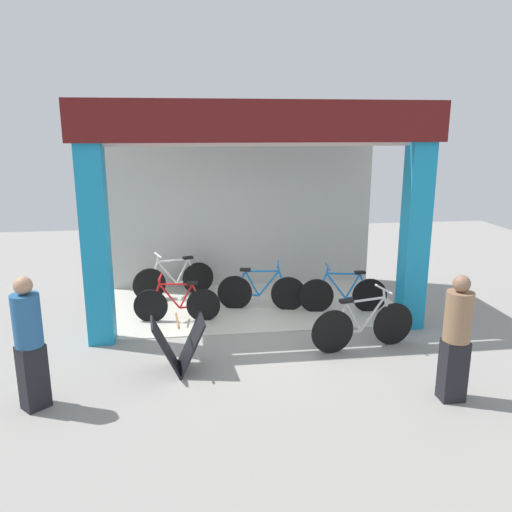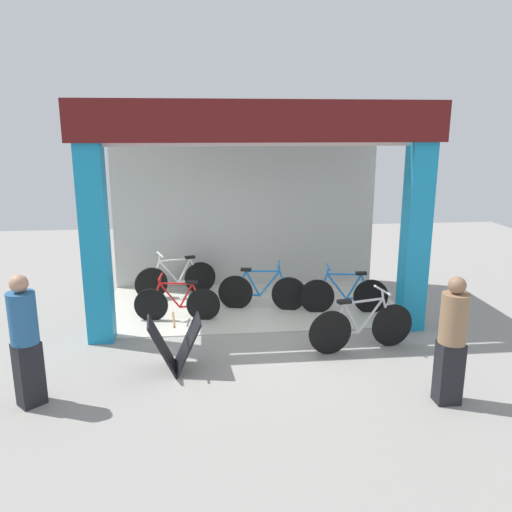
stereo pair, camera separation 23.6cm
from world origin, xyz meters
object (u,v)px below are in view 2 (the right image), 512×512
object	(u,v)px
bicycle_inside_3	(177,303)
bicycle_parked_0	(361,326)
bicycle_inside_2	(344,295)
pedestrian_1	(25,340)
bicycle_inside_0	(262,291)
pedestrian_0	(452,340)
sandwich_board_sign	(175,345)
bicycle_inside_1	(176,279)

from	to	relation	value
bicycle_inside_3	bicycle_parked_0	world-z (taller)	bicycle_parked_0
bicycle_inside_2	pedestrian_1	world-z (taller)	pedestrian_1
bicycle_inside_0	pedestrian_0	world-z (taller)	pedestrian_0
bicycle_parked_0	pedestrian_1	bearing A→B (deg)	-165.74
bicycle_inside_2	pedestrian_0	world-z (taller)	pedestrian_0
sandwich_board_sign	pedestrian_0	world-z (taller)	pedestrian_0
bicycle_parked_0	sandwich_board_sign	size ratio (longest dim) A/B	2.19
bicycle_inside_2	bicycle_inside_1	bearing A→B (deg)	157.21
bicycle_inside_0	bicycle_parked_0	size ratio (longest dim) A/B	0.95
bicycle_inside_3	bicycle_parked_0	size ratio (longest dim) A/B	0.89
bicycle_inside_2	pedestrian_0	xyz separation A→B (m)	(0.42, -3.21, 0.47)
pedestrian_0	pedestrian_1	xyz separation A→B (m)	(-5.10, 0.48, 0.02)
pedestrian_0	bicycle_inside_3	bearing A→B (deg)	137.63
bicycle_inside_1	bicycle_inside_2	world-z (taller)	bicycle_inside_1
bicycle_inside_2	bicycle_parked_0	bearing A→B (deg)	-96.15
bicycle_inside_2	bicycle_inside_3	distance (m)	3.01
bicycle_inside_0	sandwich_board_sign	distance (m)	2.75
pedestrian_0	bicycle_inside_2	bearing A→B (deg)	97.48
pedestrian_1	bicycle_inside_1	bearing A→B (deg)	68.56
bicycle_parked_0	pedestrian_1	size ratio (longest dim) A/B	1.02
bicycle_inside_1	pedestrian_0	world-z (taller)	pedestrian_0
bicycle_inside_1	pedestrian_1	size ratio (longest dim) A/B	0.96
pedestrian_1	bicycle_inside_2	bearing A→B (deg)	30.36
bicycle_inside_2	pedestrian_0	size ratio (longest dim) A/B	1.00
bicycle_inside_0	pedestrian_1	bearing A→B (deg)	-136.24
bicycle_inside_0	sandwich_board_sign	xyz separation A→B (m)	(-1.49, -2.32, 0.02)
bicycle_inside_0	pedestrian_0	bearing A→B (deg)	-61.82
bicycle_inside_3	pedestrian_1	size ratio (longest dim) A/B	0.91
bicycle_inside_0	bicycle_inside_3	xyz separation A→B (m)	(-1.53, -0.41, -0.03)
bicycle_inside_1	bicycle_inside_0	bearing A→B (deg)	-31.05
bicycle_inside_1	bicycle_inside_3	distance (m)	1.39
bicycle_inside_0	pedestrian_1	xyz separation A→B (m)	(-3.20, -3.07, 0.49)
bicycle_inside_1	pedestrian_1	world-z (taller)	pedestrian_1
bicycle_inside_1	sandwich_board_sign	size ratio (longest dim) A/B	2.06
bicycle_inside_1	sandwich_board_sign	bearing A→B (deg)	-87.79
bicycle_inside_2	bicycle_inside_3	size ratio (longest dim) A/B	1.07
bicycle_inside_0	bicycle_inside_1	size ratio (longest dim) A/B	1.02
sandwich_board_sign	bicycle_inside_3	bearing A→B (deg)	91.42
bicycle_inside_1	pedestrian_1	xyz separation A→B (m)	(-1.59, -4.04, 0.49)
pedestrian_0	pedestrian_1	world-z (taller)	pedestrian_1
bicycle_inside_1	bicycle_parked_0	size ratio (longest dim) A/B	0.94
bicycle_inside_3	pedestrian_0	bearing A→B (deg)	-42.37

